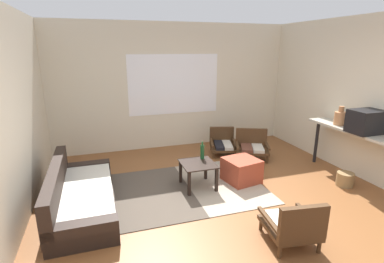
% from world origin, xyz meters
% --- Properties ---
extents(ground_plane, '(7.80, 7.80, 0.00)m').
position_xyz_m(ground_plane, '(0.00, 0.00, 0.00)').
color(ground_plane, brown).
extents(far_wall_with_window, '(5.60, 0.13, 2.70)m').
position_xyz_m(far_wall_with_window, '(0.00, 3.06, 1.35)').
color(far_wall_with_window, beige).
rests_on(far_wall_with_window, ground).
extents(side_wall_right, '(0.12, 6.60, 2.70)m').
position_xyz_m(side_wall_right, '(2.66, 0.30, 1.35)').
color(side_wall_right, beige).
rests_on(side_wall_right, ground).
extents(area_rug, '(2.33, 1.82, 0.01)m').
position_xyz_m(area_rug, '(-0.33, 0.84, 0.01)').
color(area_rug, '#4C4238').
rests_on(area_rug, ground).
extents(couch, '(0.82, 2.02, 0.63)m').
position_xyz_m(couch, '(-1.97, 0.73, 0.19)').
color(couch, black).
rests_on(couch, ground).
extents(coffee_table, '(0.52, 0.56, 0.41)m').
position_xyz_m(coffee_table, '(-0.19, 0.84, 0.33)').
color(coffee_table, black).
rests_on(coffee_table, ground).
extents(armchair_by_window, '(0.68, 0.74, 0.52)m').
position_xyz_m(armchair_by_window, '(0.84, 2.21, 0.23)').
color(armchair_by_window, '#472D19').
rests_on(armchair_by_window, ground).
extents(armchair_striped_foreground, '(0.62, 0.66, 0.60)m').
position_xyz_m(armchair_striped_foreground, '(0.35, -0.87, 0.26)').
color(armchair_striped_foreground, '#472D19').
rests_on(armchair_striped_foreground, ground).
extents(armchair_corner, '(0.80, 0.74, 0.57)m').
position_xyz_m(armchair_corner, '(1.29, 1.77, 0.26)').
color(armchair_corner, '#472D19').
rests_on(armchair_corner, ground).
extents(ottoman_orange, '(0.61, 0.61, 0.40)m').
position_xyz_m(ottoman_orange, '(0.57, 0.82, 0.20)').
color(ottoman_orange, '#993D28').
rests_on(ottoman_orange, ground).
extents(console_shelf, '(0.38, 1.71, 0.88)m').
position_xyz_m(console_shelf, '(2.36, 0.37, 0.78)').
color(console_shelf, '#B2AD9E').
rests_on(console_shelf, ground).
extents(crt_television, '(0.50, 0.38, 0.37)m').
position_xyz_m(crt_television, '(2.36, 0.15, 1.06)').
color(crt_television, black).
rests_on(crt_television, console_shelf).
extents(clay_vase, '(0.20, 0.20, 0.33)m').
position_xyz_m(clay_vase, '(2.36, 0.67, 1.00)').
color(clay_vase, '#A87047').
rests_on(clay_vase, console_shelf).
extents(glass_bottle, '(0.07, 0.07, 0.29)m').
position_xyz_m(glass_bottle, '(-0.06, 1.00, 0.54)').
color(glass_bottle, '#194723').
rests_on(glass_bottle, coffee_table).
extents(wicker_basket, '(0.26, 0.26, 0.22)m').
position_xyz_m(wicker_basket, '(2.11, 0.15, 0.11)').
color(wicker_basket, olive).
rests_on(wicker_basket, ground).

